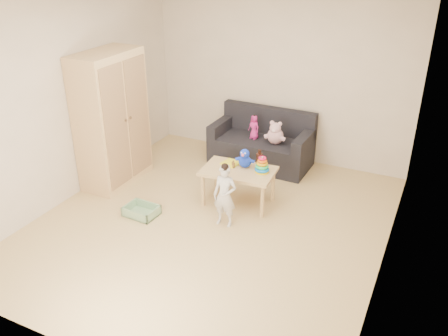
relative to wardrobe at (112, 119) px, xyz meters
The scene contains 13 objects.
room 1.83m from the wardrobe, 14.25° to the right, with size 4.50×4.50×4.50m.
wardrobe is the anchor object (origin of this frame).
sofa 2.26m from the wardrobe, 40.10° to the left, with size 1.48×0.74×0.42m, color black.
play_table 1.95m from the wardrobe, ahead, with size 0.91×0.58×0.48m, color tan.
storage_bin 1.38m from the wardrobe, 37.26° to the right, with size 0.40×0.30×0.12m, color #7DA376, non-canonical shape.
toddler 2.00m from the wardrobe, 11.57° to the right, with size 0.29×0.19×0.77m, color silver.
pink_bear 2.32m from the wardrobe, 34.51° to the left, with size 0.26×0.22×0.29m, color #E9ABBA, non-canonical shape.
doll 2.07m from the wardrobe, 41.18° to the left, with size 0.18×0.12×0.36m, color #C4247F.
ring_stacker 2.15m from the wardrobe, ahead, with size 0.19×0.19×0.21m.
brown_bottle 2.08m from the wardrobe, ahead, with size 0.08×0.08×0.24m.
blue_plush 1.90m from the wardrobe, ahead, with size 0.21×0.17×0.26m, color blue, non-canonical shape.
wooden_figure 1.79m from the wardrobe, ahead, with size 0.04×0.04×0.11m, color brown, non-canonical shape.
yellow_book 1.74m from the wardrobe, ahead, with size 0.21×0.21×0.02m, color yellow.
Camera 1 is at (2.28, -4.34, 3.15)m, focal length 38.00 mm.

